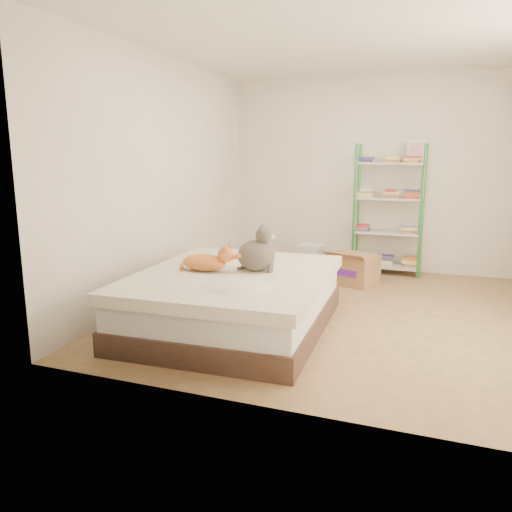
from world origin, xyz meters
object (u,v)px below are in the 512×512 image
at_px(bed, 234,300).
at_px(white_bin, 311,258).
at_px(grey_cat, 256,249).
at_px(shelf_unit, 389,211).
at_px(orange_cat, 204,260).
at_px(cardboard_box, 353,269).

height_order(bed, white_bin, bed).
distance_m(bed, grey_cat, 0.51).
bearing_deg(grey_cat, shelf_unit, -30.31).
distance_m(orange_cat, grey_cat, 0.48).
relative_size(orange_cat, cardboard_box, 0.75).
relative_size(bed, grey_cat, 5.11).
height_order(grey_cat, shelf_unit, shelf_unit).
xyz_separation_m(grey_cat, shelf_unit, (0.90, 2.58, 0.11)).
xyz_separation_m(shelf_unit, cardboard_box, (-0.32, -0.73, -0.65)).
distance_m(bed, shelf_unit, 2.95).
bearing_deg(white_bin, grey_cat, -88.25).
height_order(bed, shelf_unit, shelf_unit).
bearing_deg(shelf_unit, orange_cat, -116.20).
bearing_deg(shelf_unit, cardboard_box, -113.54).
distance_m(bed, cardboard_box, 2.09).
relative_size(bed, white_bin, 5.71).
bearing_deg(grey_cat, orange_cat, 98.68).
relative_size(bed, shelf_unit, 1.22).
xyz_separation_m(cardboard_box, white_bin, (-0.65, 0.47, 0.00)).
xyz_separation_m(grey_cat, white_bin, (-0.07, 2.31, -0.54)).
height_order(bed, cardboard_box, bed).
relative_size(grey_cat, shelf_unit, 0.24).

